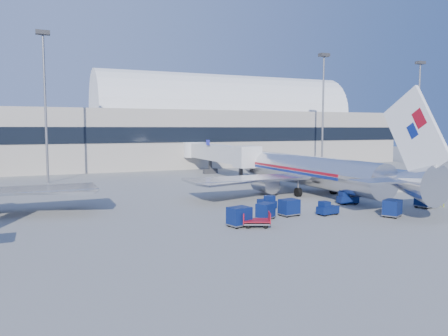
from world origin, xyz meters
name	(u,v)px	position (x,y,z in m)	size (l,w,h in m)	color
ground	(257,206)	(0.00, 0.00, 0.00)	(260.00, 260.00, 0.00)	gray
terminal	(76,132)	(-13.60, 55.96, 7.52)	(170.00, 28.15, 21.00)	#B2AA9E
airliner_main	(312,171)	(10.00, 4.51, 2.93)	(32.00, 37.26, 12.07)	silver
jetbridge_near	(215,153)	(7.60, 30.81, 3.93)	(4.40, 27.50, 6.25)	silver
mast_west	(45,84)	(-20.00, 30.00, 14.79)	(2.00, 1.20, 22.60)	slate
mast_east	(323,94)	(30.00, 30.00, 14.79)	(2.00, 1.20, 22.60)	slate
mast_far_east	(419,98)	(55.00, 30.00, 14.79)	(2.00, 1.20, 22.60)	slate
barrier_near	(376,190)	(18.00, 2.00, 0.45)	(3.00, 0.55, 0.90)	#9E9E96
barrier_mid	(395,188)	(21.30, 2.00, 0.45)	(3.00, 0.55, 0.90)	#9E9E96
barrier_far	(414,187)	(24.60, 2.00, 0.45)	(3.00, 0.55, 0.90)	#9E9E96
tug_lead	(327,209)	(3.81, -7.07, 0.61)	(2.20, 1.33, 1.35)	#09174A
tug_right	(347,198)	(9.45, -3.01, 0.64)	(2.30, 1.40, 1.41)	#09174A
tug_left	(267,202)	(0.30, -1.71, 0.62)	(1.37, 2.24, 1.37)	#09174A
cart_train_a	(289,207)	(0.25, -6.03, 0.84)	(1.97, 1.61, 1.58)	#09174A
cart_train_b	(265,211)	(-2.52, -6.45, 0.78)	(2.08, 1.95, 1.47)	#09174A
cart_train_c	(239,216)	(-5.99, -8.24, 0.89)	(2.18, 1.85, 1.66)	#09174A
cart_solo_near	(392,208)	(8.83, -10.22, 0.86)	(2.27, 2.10, 1.61)	#09174A
cart_solo_far	(426,198)	(15.63, -7.96, 0.98)	(2.31, 1.90, 1.84)	#09174A
cart_open_red	(257,222)	(-4.72, -8.97, 0.44)	(2.74, 2.39, 0.61)	slate
ramp_worker	(442,200)	(17.50, -8.37, 0.79)	(0.58, 0.38, 1.58)	#BBDF17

